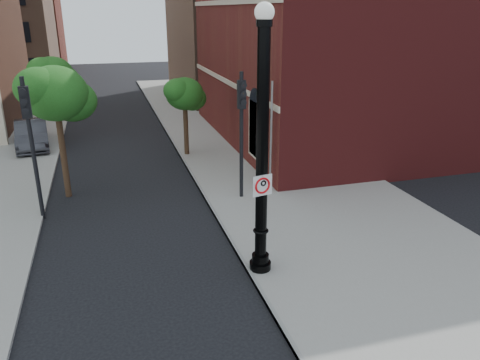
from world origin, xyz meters
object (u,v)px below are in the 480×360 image
object	(u,v)px
traffic_signal_left	(29,126)
parked_car	(32,135)
no_parking_sign	(263,185)
lamppost	(262,161)
traffic_signal_right	(242,116)

from	to	relation	value
traffic_signal_left	parked_car	bearing A→B (deg)	92.74
no_parking_sign	parked_car	size ratio (longest dim) A/B	0.13
no_parking_sign	parked_car	world-z (taller)	no_parking_sign
lamppost	traffic_signal_right	bearing A→B (deg)	79.09
lamppost	no_parking_sign	distance (m)	0.66
traffic_signal_left	lamppost	bearing A→B (deg)	-47.22
lamppost	no_parking_sign	xyz separation A→B (m)	(-0.03, -0.18, -0.63)
lamppost	traffic_signal_right	size ratio (longest dim) A/B	1.46
parked_car	traffic_signal_right	bearing A→B (deg)	-55.89
parked_car	traffic_signal_left	bearing A→B (deg)	-88.62
parked_car	traffic_signal_right	size ratio (longest dim) A/B	0.91
parked_car	traffic_signal_right	xyz separation A→B (m)	(8.86, -10.26, 2.63)
traffic_signal_left	traffic_signal_right	bearing A→B (deg)	-7.31
lamppost	no_parking_sign	bearing A→B (deg)	-100.86
lamppost	traffic_signal_right	world-z (taller)	lamppost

